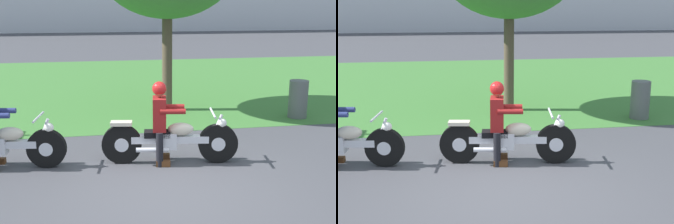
% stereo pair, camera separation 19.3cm
% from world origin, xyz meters
% --- Properties ---
extents(ground, '(120.00, 120.00, 0.00)m').
position_xyz_m(ground, '(0.00, 0.00, 0.00)').
color(ground, '#424247').
extents(grass_verge, '(60.00, 12.00, 0.01)m').
position_xyz_m(grass_verge, '(0.00, 9.04, 0.00)').
color(grass_verge, '#3D7533').
rests_on(grass_verge, ground).
extents(motorcycle_lead, '(2.32, 0.68, 0.90)m').
position_xyz_m(motorcycle_lead, '(0.16, 1.20, 0.41)').
color(motorcycle_lead, black).
rests_on(motorcycle_lead, ground).
extents(rider_lead, '(0.59, 0.51, 1.42)m').
position_xyz_m(rider_lead, '(-0.01, 1.22, 0.83)').
color(rider_lead, black).
rests_on(rider_lead, ground).
extents(motorcycle_follow, '(2.17, 0.66, 0.89)m').
position_xyz_m(motorcycle_follow, '(-2.66, 1.45, 0.40)').
color(motorcycle_follow, black).
rests_on(motorcycle_follow, ground).
extents(trash_can, '(0.44, 0.44, 0.89)m').
position_xyz_m(trash_can, '(3.71, 3.72, 0.45)').
color(trash_can, '#595E5B').
rests_on(trash_can, ground).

